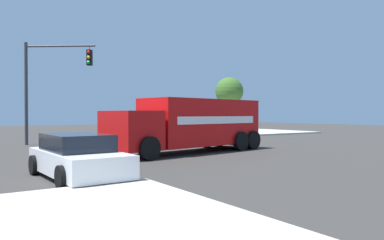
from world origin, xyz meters
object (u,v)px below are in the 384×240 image
object	(u,v)px
sedan_white	(78,157)
pedestrian_near_corner	(229,121)
shade_tree_near	(229,92)
delivery_truck	(191,124)
traffic_light_primary	(47,77)
pedestrian_crossing	(249,122)

from	to	relation	value
sedan_white	pedestrian_near_corner	distance (m)	32.26
pedestrian_near_corner	shade_tree_near	bearing A→B (deg)	50.43
delivery_truck	shade_tree_near	size ratio (longest dim) A/B	1.50
traffic_light_primary	shade_tree_near	distance (m)	22.83
sedan_white	delivery_truck	bearing A→B (deg)	-147.88
pedestrian_crossing	shade_tree_near	distance (m)	4.03
shade_tree_near	pedestrian_near_corner	bearing A→B (deg)	-129.57
traffic_light_primary	pedestrian_crossing	size ratio (longest dim) A/B	3.79
pedestrian_near_corner	shade_tree_near	world-z (taller)	shade_tree_near
delivery_truck	shade_tree_near	xyz separation A→B (m)	(-16.29, -16.73, 3.03)
sedan_white	pedestrian_near_corner	bearing A→B (deg)	-137.58
pedestrian_near_corner	pedestrian_crossing	bearing A→B (deg)	106.00
sedan_white	shade_tree_near	size ratio (longest dim) A/B	0.74
traffic_light_primary	pedestrian_crossing	distance (m)	23.61
sedan_white	shade_tree_near	xyz separation A→B (m)	(-23.29, -21.13, 3.81)
sedan_white	shade_tree_near	world-z (taller)	shade_tree_near
pedestrian_near_corner	pedestrian_crossing	distance (m)	2.60
delivery_truck	traffic_light_primary	xyz separation A→B (m)	(5.01, -8.50, 2.76)
pedestrian_crossing	shade_tree_near	xyz separation A→B (m)	(1.24, -1.87, 3.35)
pedestrian_near_corner	pedestrian_crossing	world-z (taller)	pedestrian_near_corner
sedan_white	pedestrian_crossing	bearing A→B (deg)	-141.87
traffic_light_primary	delivery_truck	bearing A→B (deg)	120.48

